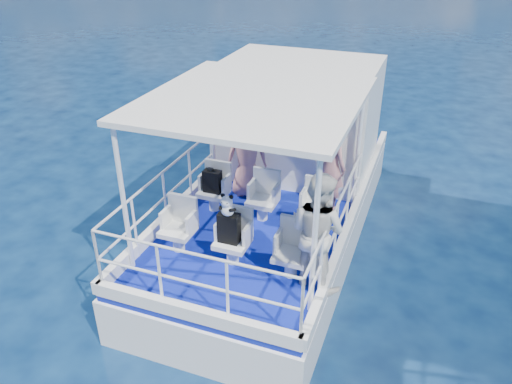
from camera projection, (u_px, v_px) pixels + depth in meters
ground at (258, 268)px, 8.79m from camera, size 2000.00×2000.00×0.00m
hull at (276, 238)px, 9.61m from camera, size 3.00×7.00×1.60m
deck at (277, 199)px, 9.20m from camera, size 2.90×6.90×0.10m
cabin at (299, 117)px, 9.71m from camera, size 2.85×2.00×2.20m
canopy at (254, 99)px, 7.11m from camera, size 3.00×3.20×0.08m
canopy_posts at (253, 172)px, 7.62m from camera, size 2.77×2.97×2.20m
railings at (245, 216)px, 7.64m from camera, size 2.84×3.59×1.00m
seat_port_fwd at (214, 200)px, 8.70m from camera, size 0.48×0.46×0.38m
seat_center_fwd at (262, 209)px, 8.43m from camera, size 0.48×0.46×0.38m
seat_stbd_fwd at (314, 219)px, 8.15m from camera, size 0.48×0.46×0.38m
seat_port_aft at (178, 239)px, 7.63m from camera, size 0.48×0.46×0.38m
seat_center_aft at (233, 251)px, 7.36m from camera, size 0.48×0.46×0.38m
seat_stbd_aft at (291, 264)px, 7.08m from camera, size 0.48×0.46×0.38m
passenger_port_fwd at (247, 157)px, 8.93m from camera, size 0.68×0.60×1.50m
passenger_stbd_fwd at (330, 166)px, 8.47m from camera, size 0.69×0.59×1.61m
passenger_stbd_aft at (317, 231)px, 6.62m from camera, size 1.02×0.92×1.71m
backpack_port at (212, 181)px, 8.48m from camera, size 0.30×0.17×0.40m
backpack_center at (229, 228)px, 7.14m from camera, size 0.31×0.17×0.46m
compact_camera at (210, 170)px, 8.36m from camera, size 0.09×0.05×0.05m
panda at (227, 205)px, 6.92m from camera, size 0.21×0.18×0.33m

